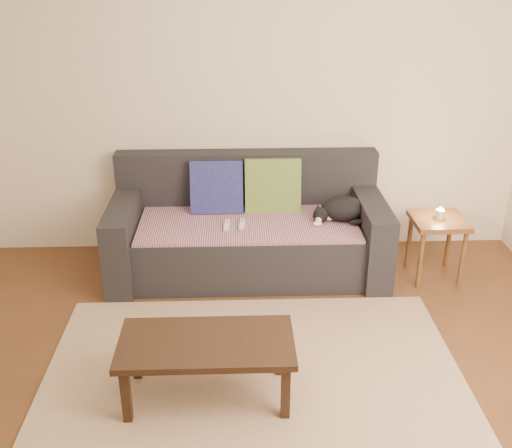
% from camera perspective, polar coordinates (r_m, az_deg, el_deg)
% --- Properties ---
extents(ground, '(4.50, 4.50, 0.00)m').
position_cam_1_polar(ground, '(3.55, -0.12, -16.30)').
color(ground, brown).
rests_on(ground, ground).
extents(back_wall, '(4.50, 0.04, 2.60)m').
position_cam_1_polar(back_wall, '(4.80, -0.96, 12.17)').
color(back_wall, beige).
rests_on(back_wall, ground).
extents(sofa, '(2.10, 0.94, 0.87)m').
position_cam_1_polar(sofa, '(4.71, -0.77, -0.82)').
color(sofa, '#232328').
rests_on(sofa, ground).
extents(throw_blanket, '(1.66, 0.74, 0.02)m').
position_cam_1_polar(throw_blanket, '(4.57, -0.75, 0.06)').
color(throw_blanket, '#40294E').
rests_on(throw_blanket, sofa).
extents(cushion_navy, '(0.41, 0.22, 0.43)m').
position_cam_1_polar(cushion_navy, '(4.74, -3.76, 3.51)').
color(cushion_navy, '#131045').
rests_on(cushion_navy, throw_blanket).
extents(cushion_green, '(0.44, 0.19, 0.45)m').
position_cam_1_polar(cushion_green, '(4.75, 1.60, 3.59)').
color(cushion_green, '#0B483F').
rests_on(cushion_green, throw_blanket).
extents(cat, '(0.46, 0.36, 0.18)m').
position_cam_1_polar(cat, '(4.62, 8.12, 1.39)').
color(cat, black).
rests_on(cat, throw_blanket).
extents(wii_remote_a, '(0.05, 0.15, 0.03)m').
position_cam_1_polar(wii_remote_a, '(4.49, -2.78, -0.12)').
color(wii_remote_a, white).
rests_on(wii_remote_a, throw_blanket).
extents(wii_remote_b, '(0.05, 0.15, 0.03)m').
position_cam_1_polar(wii_remote_b, '(4.50, -1.33, -0.01)').
color(wii_remote_b, white).
rests_on(wii_remote_b, throw_blanket).
extents(side_table, '(0.40, 0.40, 0.50)m').
position_cam_1_polar(side_table, '(4.74, 16.93, -0.46)').
color(side_table, brown).
rests_on(side_table, ground).
extents(candle, '(0.06, 0.06, 0.09)m').
position_cam_1_polar(candle, '(4.69, 17.11, 0.92)').
color(candle, beige).
rests_on(candle, side_table).
extents(rug, '(2.50, 1.80, 0.01)m').
position_cam_1_polar(rug, '(3.66, -0.20, -14.70)').
color(rug, tan).
rests_on(rug, ground).
extents(coffee_table, '(0.96, 0.48, 0.39)m').
position_cam_1_polar(coffee_table, '(3.36, -4.74, -11.69)').
color(coffee_table, black).
rests_on(coffee_table, rug).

